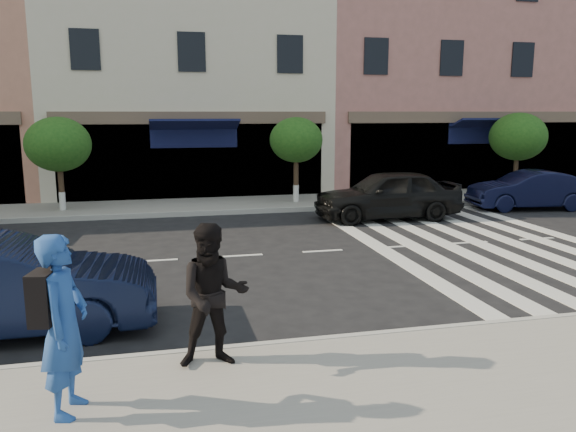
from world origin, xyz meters
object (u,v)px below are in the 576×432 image
object	(u,v)px
walker	(213,295)
car_far_right	(529,190)
car_near_mid	(1,287)
photographer	(64,325)
car_far_mid	(387,194)

from	to	relation	value
walker	car_far_right	size ratio (longest dim) A/B	0.45
car_near_mid	car_far_right	world-z (taller)	car_near_mid
photographer	car_far_mid	world-z (taller)	photographer
walker	car_far_mid	world-z (taller)	walker
car_near_mid	car_far_right	bearing A→B (deg)	-61.98
photographer	car_far_mid	xyz separation A→B (m)	(8.08, 10.41, -0.35)
walker	car_near_mid	size ratio (longest dim) A/B	0.40
car_near_mid	car_far_mid	distance (m)	12.06
photographer	walker	distance (m)	1.84
car_near_mid	car_far_mid	bearing A→B (deg)	-51.90
car_near_mid	walker	bearing A→B (deg)	-125.25
photographer	car_far_right	distance (m)	17.53
car_far_right	car_far_mid	bearing A→B (deg)	-76.43
car_far_mid	car_far_right	size ratio (longest dim) A/B	1.13
walker	car_near_mid	xyz separation A→B (m)	(-3.01, 2.10, -0.32)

